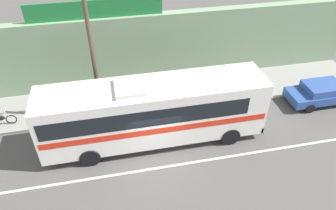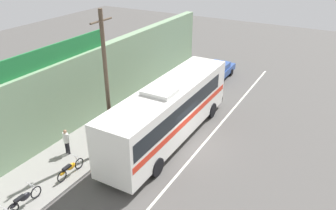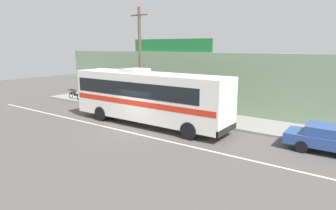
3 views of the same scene
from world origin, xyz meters
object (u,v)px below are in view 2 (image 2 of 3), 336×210
(intercity_bus, at_px, (169,110))
(parked_car, at_px, (218,71))
(utility_pole, at_px, (107,83))
(motorcycle_black, at_px, (70,168))
(pedestrian_near_shop, at_px, (66,140))
(motorcycle_purple, at_px, (24,199))

(intercity_bus, relative_size, parked_car, 2.61)
(utility_pole, xyz_separation_m, motorcycle_black, (-3.11, 0.29, -3.74))
(intercity_bus, xyz_separation_m, parked_car, (11.03, 1.20, -1.33))
(utility_pole, xyz_separation_m, pedestrian_near_shop, (-1.73, 1.84, -3.26))
(parked_car, bearing_deg, intercity_bus, -173.79)
(motorcycle_purple, relative_size, pedestrian_near_shop, 1.22)
(utility_pole, height_order, motorcycle_black, utility_pole)
(motorcycle_purple, relative_size, motorcycle_black, 1.02)
(motorcycle_purple, xyz_separation_m, pedestrian_near_shop, (4.11, 1.35, 0.48))
(motorcycle_black, bearing_deg, intercity_bus, -24.66)
(parked_car, xyz_separation_m, utility_pole, (-13.68, 1.16, 3.57))
(parked_car, distance_m, motorcycle_purple, 19.59)
(motorcycle_black, bearing_deg, utility_pole, -5.28)
(parked_car, height_order, utility_pole, utility_pole)
(parked_car, relative_size, utility_pole, 0.55)
(utility_pole, distance_m, motorcycle_purple, 6.95)
(motorcycle_black, bearing_deg, parked_car, -4.92)
(intercity_bus, distance_m, utility_pole, 4.20)
(utility_pole, distance_m, motorcycle_black, 4.87)
(utility_pole, bearing_deg, parked_car, -4.84)
(pedestrian_near_shop, bearing_deg, motorcycle_black, -131.70)
(motorcycle_purple, height_order, pedestrian_near_shop, pedestrian_near_shop)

